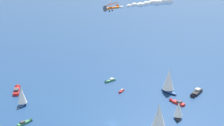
{
  "coord_description": "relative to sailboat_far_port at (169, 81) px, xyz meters",
  "views": [
    {
      "loc": [
        -99.27,
        60.21,
        63.65
      ],
      "look_at": [
        0.0,
        0.0,
        26.66
      ],
      "focal_mm": 49.53,
      "sensor_mm": 36.0,
      "label": 1
    }
  ],
  "objects": [
    {
      "name": "sailboat_far_stbd",
      "position": [
        -27.73,
        29.28,
        -0.4
      ],
      "size": [
        7.61,
        10.21,
        12.99
      ],
      "color": "black",
      "rests_on": "ground_plane"
    },
    {
      "name": "sailboat_far_port",
      "position": [
        0.0,
        0.0,
        0.0
      ],
      "size": [
        10.98,
        6.43,
        13.87
      ],
      "color": "#23478C",
      "rests_on": "ground_plane"
    },
    {
      "name": "sailboat_outer_ring_a",
      "position": [
        -24.18,
        15.46,
        -2.35
      ],
      "size": [
        6.4,
        5.77,
        8.71
      ],
      "color": "black",
      "rests_on": "ground_plane"
    },
    {
      "name": "smoke_trail_lead",
      "position": [
        -9.43,
        17.51,
        42.2
      ],
      "size": [
        7.34,
        30.49,
        4.32
      ],
      "color": "white"
    },
    {
      "name": "motorboat_outer_ring_b",
      "position": [
        -9.48,
        -10.66,
        -5.49
      ],
      "size": [
        6.85,
        10.95,
        3.12
      ],
      "color": "black",
      "rests_on": "ground_plane"
    },
    {
      "name": "motorboat_outer_ring_c",
      "position": [
        13.26,
        20.52,
        -5.94
      ],
      "size": [
        3.82,
        4.85,
        1.44
      ],
      "color": "#B21E1E",
      "rests_on": "ground_plane"
    },
    {
      "name": "motorboat_mid_cluster",
      "position": [
        5.7,
        73.48,
        -5.8
      ],
      "size": [
        4.08,
        6.98,
        1.97
      ],
      "color": "#33704C",
      "rests_on": "ground_plane"
    },
    {
      "name": "motorboat_offshore",
      "position": [
        -12.41,
        5.45,
        -5.69
      ],
      "size": [
        8.36,
        3.32,
        2.36
      ],
      "color": "#B21E1E",
      "rests_on": "ground_plane"
    },
    {
      "name": "sailboat_trailing",
      "position": [
        23.95,
        69.34,
        -1.77
      ],
      "size": [
        7.62,
        6.23,
        9.98
      ],
      "color": "#23478C",
      "rests_on": "ground_plane"
    },
    {
      "name": "ground_plane",
      "position": [
        -13.06,
        42.19,
        -6.33
      ],
      "size": [
        2000.0,
        2000.0,
        0.0
      ],
      "primitive_type": "plane",
      "color": "navy"
    },
    {
      "name": "wingwalker_lead",
      "position": [
        -12.49,
        42.58,
        44.15
      ],
      "size": [
        1.47,
        0.29,
        1.52
      ],
      "color": "white"
    },
    {
      "name": "biplane_lead",
      "position": [
        -13.07,
        42.48,
        42.08
      ],
      "size": [
        7.51,
        6.94,
        3.85
      ],
      "color": "orange"
    },
    {
      "name": "motorboat_inshore",
      "position": [
        41.92,
        67.38,
        -5.46
      ],
      "size": [
        11.44,
        6.5,
        3.23
      ],
      "color": "#B21E1E",
      "rests_on": "ground_plane"
    },
    {
      "name": "motorboat_ahead",
      "position": [
        29.28,
        18.01,
        -5.77
      ],
      "size": [
        3.27,
        7.33,
        2.06
      ],
      "color": "#33704C",
      "rests_on": "ground_plane"
    }
  ]
}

